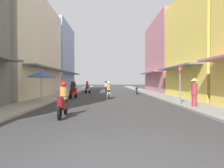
{
  "coord_description": "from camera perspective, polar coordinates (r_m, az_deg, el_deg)",
  "views": [
    {
      "loc": [
        -0.13,
        -3.73,
        1.6
      ],
      "look_at": [
        0.38,
        21.96,
        1.18
      ],
      "focal_mm": 30.76,
      "sensor_mm": 36.0,
      "label": 1
    }
  ],
  "objects": [
    {
      "name": "building_left_mid",
      "position": [
        21.74,
        -26.58,
        9.49
      ],
      "size": [
        7.05,
        12.21,
        9.75
      ],
      "color": "silver",
      "rests_on": "ground"
    },
    {
      "name": "motorbike_red",
      "position": [
        17.48,
        -11.5,
        -2.02
      ],
      "size": [
        0.62,
        1.79,
        1.58
      ],
      "color": "black",
      "rests_on": "ground"
    },
    {
      "name": "vendor_umbrella",
      "position": [
        14.46,
        -20.32,
        2.74
      ],
      "size": [
        2.08,
        2.08,
        2.3
      ],
      "color": "#99999E",
      "rests_on": "ground"
    },
    {
      "name": "pedestrian_crossing",
      "position": [
        12.03,
        23.28,
        -2.02
      ],
      "size": [
        0.44,
        0.44,
        1.77
      ],
      "color": "#99333F",
      "rests_on": "ground"
    },
    {
      "name": "motorbike_green",
      "position": [
        23.63,
        7.33,
        -1.73
      ],
      "size": [
        0.55,
        1.8,
        0.96
      ],
      "color": "black",
      "rests_on": "ground"
    },
    {
      "name": "ground_plane",
      "position": [
        25.73,
        -0.84,
        -2.63
      ],
      "size": [
        114.18,
        114.18,
        0.0
      ],
      "primitive_type": "plane",
      "color": "#38383A"
    },
    {
      "name": "building_right_mid",
      "position": [
        19.71,
        28.07,
        9.95
      ],
      "size": [
        7.05,
        9.14,
        9.46
      ],
      "color": "#EFD159",
      "rests_on": "ground"
    },
    {
      "name": "street_sign_no_entry",
      "position": [
        12.74,
        19.56,
        1.41
      ],
      "size": [
        0.07,
        0.6,
        2.65
      ],
      "color": "gray",
      "rests_on": "ground"
    },
    {
      "name": "motorbike_maroon",
      "position": [
        8.76,
        -14.37,
        -4.96
      ],
      "size": [
        0.55,
        1.81,
        1.58
      ],
      "color": "black",
      "rests_on": "ground"
    },
    {
      "name": "sidewalk_right",
      "position": [
        26.29,
        10.77,
        -2.44
      ],
      "size": [
        2.13,
        59.9,
        0.12
      ],
      "primitive_type": "cube",
      "color": "gray",
      "rests_on": "ground"
    },
    {
      "name": "pedestrian_far",
      "position": [
        26.71,
        -11.1,
        -0.76
      ],
      "size": [
        0.34,
        0.34,
        1.64
      ],
      "color": "#99333F",
      "rests_on": "ground"
    },
    {
      "name": "sidewalk_left",
      "position": [
        26.24,
        -12.47,
        -2.45
      ],
      "size": [
        2.13,
        59.9,
        0.12
      ],
      "primitive_type": "cube",
      "color": "#ADA89E",
      "rests_on": "ground"
    },
    {
      "name": "building_right_far",
      "position": [
        29.64,
        17.69,
        7.74
      ],
      "size": [
        7.05,
        11.55,
        10.28
      ],
      "color": "#B7727F",
      "rests_on": "ground"
    },
    {
      "name": "motorbike_white",
      "position": [
        17.25,
        -1.02,
        -2.04
      ],
      "size": [
        0.55,
        1.81,
        1.58
      ],
      "color": "black",
      "rests_on": "ground"
    },
    {
      "name": "building_left_far",
      "position": [
        32.33,
        -17.83,
        7.38
      ],
      "size": [
        7.05,
        9.32,
        10.51
      ],
      "color": "#8CA5CC",
      "rests_on": "ground"
    },
    {
      "name": "motorbike_black",
      "position": [
        26.4,
        -1.81,
        -1.01
      ],
      "size": [
        0.55,
        1.81,
        1.58
      ],
      "color": "black",
      "rests_on": "ground"
    },
    {
      "name": "pedestrian_midway",
      "position": [
        23.69,
        -14.56,
        -0.58
      ],
      "size": [
        0.44,
        0.44,
        1.75
      ],
      "color": "#99333F",
      "rests_on": "ground"
    },
    {
      "name": "motorbike_silver",
      "position": [
        24.51,
        -7.26,
        -1.17
      ],
      "size": [
        0.65,
        1.78,
        1.58
      ],
      "color": "black",
      "rests_on": "ground"
    }
  ]
}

